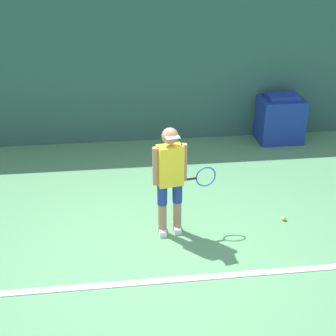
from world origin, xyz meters
TOP-DOWN VIEW (x-y plane):
  - ground_plane at (0.00, 0.00)m, footprint 24.00×24.00m
  - back_wall at (0.00, 4.06)m, footprint 24.00×0.10m
  - court_baseline at (0.00, -0.59)m, footprint 21.60×0.10m
  - tennis_player at (0.17, 0.48)m, footprint 0.91×0.31m
  - tennis_ball at (1.88, 0.57)m, footprint 0.07×0.07m
  - covered_chair at (2.86, 3.63)m, footprint 0.88×0.66m

SIDE VIEW (x-z plane):
  - ground_plane at x=0.00m, z-range 0.00..0.00m
  - court_baseline at x=0.00m, z-range 0.00..0.01m
  - tennis_ball at x=1.88m, z-range 0.00..0.07m
  - covered_chair at x=2.86m, z-range -0.02..0.98m
  - tennis_player at x=0.17m, z-range 0.08..1.67m
  - back_wall at x=0.00m, z-range 0.00..2.84m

